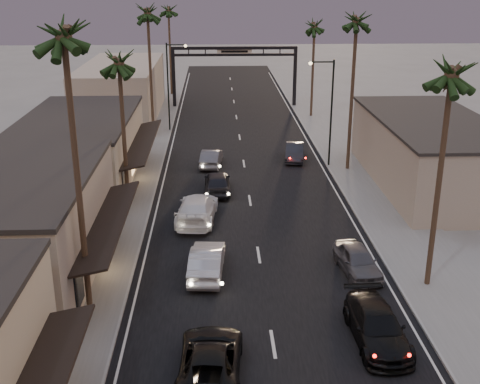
{
  "coord_description": "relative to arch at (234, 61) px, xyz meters",
  "views": [
    {
      "loc": [
        -2.42,
        -3.65,
        15.43
      ],
      "look_at": [
        -0.93,
        31.95,
        2.5
      ],
      "focal_mm": 45.0,
      "sensor_mm": 36.0,
      "label": 1
    }
  ],
  "objects": [
    {
      "name": "ground",
      "position": [
        0.0,
        -30.0,
        -5.53
      ],
      "size": [
        200.0,
        200.0,
        0.0
      ],
      "primitive_type": "plane",
      "color": "slate",
      "rests_on": "ground"
    },
    {
      "name": "road",
      "position": [
        0.0,
        -25.0,
        -5.53
      ],
      "size": [
        14.0,
        120.0,
        0.02
      ],
      "primitive_type": "cube",
      "color": "black",
      "rests_on": "ground"
    },
    {
      "name": "sidewalk_left",
      "position": [
        -9.5,
        -18.0,
        -5.47
      ],
      "size": [
        5.0,
        92.0,
        0.12
      ],
      "primitive_type": "cube",
      "color": "slate",
      "rests_on": "ground"
    },
    {
      "name": "sidewalk_right",
      "position": [
        9.5,
        -18.0,
        -5.47
      ],
      "size": [
        5.0,
        92.0,
        0.12
      ],
      "primitive_type": "cube",
      "color": "slate",
      "rests_on": "ground"
    },
    {
      "name": "storefront_mid",
      "position": [
        -13.0,
        -44.0,
        -2.78
      ],
      "size": [
        8.0,
        14.0,
        5.5
      ],
      "primitive_type": "cube",
      "color": "gray",
      "rests_on": "ground"
    },
    {
      "name": "storefront_far",
      "position": [
        -13.0,
        -28.0,
        -3.03
      ],
      "size": [
        8.0,
        16.0,
        5.0
      ],
      "primitive_type": "cube",
      "color": "#C0B493",
      "rests_on": "ground"
    },
    {
      "name": "storefront_dist",
      "position": [
        -13.0,
        -5.0,
        -2.53
      ],
      "size": [
        8.0,
        20.0,
        6.0
      ],
      "primitive_type": "cube",
      "color": "gray",
      "rests_on": "ground"
    },
    {
      "name": "building_right",
      "position": [
        14.0,
        -30.0,
        -3.03
      ],
      "size": [
        8.0,
        18.0,
        5.0
      ],
      "primitive_type": "cube",
      "color": "gray",
      "rests_on": "ground"
    },
    {
      "name": "arch",
      "position": [
        0.0,
        0.0,
        0.0
      ],
      "size": [
        15.2,
        0.4,
        7.27
      ],
      "color": "black",
      "rests_on": "ground"
    },
    {
      "name": "streetlight_right",
      "position": [
        6.92,
        -25.0,
        -0.2
      ],
      "size": [
        2.13,
        0.3,
        9.0
      ],
      "color": "black",
      "rests_on": "ground"
    },
    {
      "name": "streetlight_left",
      "position": [
        -6.92,
        -12.0,
        -0.2
      ],
      "size": [
        2.13,
        0.3,
        9.0
      ],
      "color": "black",
      "rests_on": "ground"
    },
    {
      "name": "palm_lb",
      "position": [
        -8.6,
        -48.0,
        7.85
      ],
      "size": [
        3.2,
        3.2,
        15.2
      ],
      "color": "#38281C",
      "rests_on": "ground"
    },
    {
      "name": "palm_lc",
      "position": [
        -8.6,
        -34.0,
        4.94
      ],
      "size": [
        3.2,
        3.2,
        12.2
      ],
      "color": "#38281C",
      "rests_on": "ground"
    },
    {
      "name": "palm_ld",
      "position": [
        -8.6,
        -15.0,
        6.88
      ],
      "size": [
        3.2,
        3.2,
        14.2
      ],
      "color": "#38281C",
      "rests_on": "ground"
    },
    {
      "name": "palm_ra",
      "position": [
        8.6,
        -46.0,
        5.91
      ],
      "size": [
        3.2,
        3.2,
        13.2
      ],
      "color": "#38281C",
      "rests_on": "ground"
    },
    {
      "name": "palm_rb",
      "position": [
        8.6,
        -26.0,
        6.88
      ],
      "size": [
        3.2,
        3.2,
        14.2
      ],
      "color": "#38281C",
      "rests_on": "ground"
    },
    {
      "name": "palm_rc",
      "position": [
        8.6,
        -6.0,
        4.94
      ],
      "size": [
        3.2,
        3.2,
        12.2
      ],
      "color": "#38281C",
      "rests_on": "ground"
    },
    {
      "name": "palm_far",
      "position": [
        -8.3,
        8.0,
        5.91
      ],
      "size": [
        3.2,
        3.2,
        13.2
      ],
      "color": "#38281C",
      "rests_on": "ground"
    },
    {
      "name": "oncoming_pickup",
      "position": [
        -2.76,
        -53.15,
        -4.77
      ],
      "size": [
        2.9,
        5.66,
        1.53
      ],
      "primitive_type": "imported",
      "rotation": [
        0.0,
        0.0,
        3.08
      ],
      "color": "black",
      "rests_on": "ground"
    },
    {
      "name": "oncoming_silver",
      "position": [
        -2.99,
        -44.28,
        -4.72
      ],
      "size": [
        2.07,
        5.02,
        1.62
      ],
      "primitive_type": "imported",
      "rotation": [
        0.0,
        0.0,
        3.07
      ],
      "color": "#9C9CA1",
      "rests_on": "ground"
    },
    {
      "name": "oncoming_white",
      "position": [
        -3.72,
        -36.64,
        -4.67
      ],
      "size": [
        3.0,
        6.18,
        1.73
      ],
      "primitive_type": "imported",
      "rotation": [
        0.0,
        0.0,
        3.04
      ],
      "color": "silver",
      "rests_on": "ground"
    },
    {
      "name": "oncoming_dgrey",
      "position": [
        -2.33,
        -31.14,
        -4.73
      ],
      "size": [
        1.97,
        4.76,
        1.61
      ],
      "primitive_type": "imported",
      "rotation": [
        0.0,
        0.0,
        3.15
      ],
      "color": "black",
      "rests_on": "ground"
    },
    {
      "name": "oncoming_grey_far",
      "position": [
        -2.82,
        -24.55,
        -4.8
      ],
      "size": [
        2.03,
        4.57,
        1.46
      ],
      "primitive_type": "imported",
      "rotation": [
        0.0,
        0.0,
        3.03
      ],
      "color": "#4F4F54",
      "rests_on": "ground"
    },
    {
      "name": "curbside_black",
      "position": [
        4.61,
        -50.97,
        -4.76
      ],
      "size": [
        2.33,
        5.41,
        1.55
      ],
      "primitive_type": "imported",
      "rotation": [
        0.0,
        0.0,
        0.03
      ],
      "color": "black",
      "rests_on": "ground"
    },
    {
      "name": "curbside_grey",
      "position": [
        5.23,
        -44.42,
        -4.78
      ],
      "size": [
        2.26,
        4.58,
        1.5
      ],
      "primitive_type": "imported",
      "rotation": [
        0.0,
        0.0,
        0.11
      ],
      "color": "#47464B",
      "rests_on": "ground"
    },
    {
      "name": "curbside_far",
      "position": [
        4.5,
        -23.05,
        -4.81
      ],
      "size": [
        2.1,
        4.57,
        1.45
      ],
      "primitive_type": "imported",
      "rotation": [
        0.0,
        0.0,
        -0.13
      ],
      "color": "black",
      "rests_on": "ground"
    }
  ]
}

